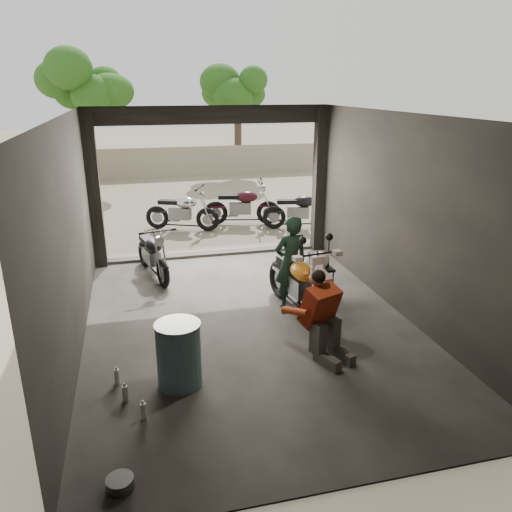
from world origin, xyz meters
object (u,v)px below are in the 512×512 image
mechanic (326,319)px  sign_post (372,180)px  stool (322,271)px  left_bike (152,251)px  outside_bike_a (182,208)px  rider (291,263)px  main_bike (299,278)px  outside_bike_c (300,207)px  oil_drum (179,356)px  outside_bike_b (242,203)px  helmet (321,260)px

mechanic → sign_post: sign_post is taller
mechanic → sign_post: bearing=35.5°
stool → left_bike: bearing=150.1°
outside_bike_a → rider: 5.39m
left_bike → outside_bike_a: (0.91, 3.21, 0.05)m
main_bike → mechanic: (-0.10, -1.46, -0.01)m
sign_post → stool: bearing=-112.9°
main_bike → outside_bike_c: size_ratio=1.09×
oil_drum → sign_post: (4.49, 4.01, 1.28)m
outside_bike_b → mechanic: 7.13m
outside_bike_b → helmet: bearing=-164.4°
outside_bike_a → mechanic: (1.22, -6.96, 0.03)m
main_bike → rider: size_ratio=1.15×
outside_bike_c → sign_post: (0.70, -2.54, 1.14)m
helmet → sign_post: sign_post is taller
oil_drum → stool: bearing=39.7°
left_bike → outside_bike_c: outside_bike_c is taller
outside_bike_a → stool: bearing=-135.0°
rider → main_bike: bearing=92.3°
outside_bike_c → outside_bike_a: bearing=89.4°
stool → sign_post: (1.74, 1.72, 1.26)m
mechanic → sign_post: (2.49, 3.82, 1.11)m
outside_bike_a → oil_drum: size_ratio=2.00×
left_bike → oil_drum: left_bike is taller
left_bike → stool: size_ratio=3.02×
mechanic → sign_post: size_ratio=0.48×
outside_bike_a → mechanic: bearing=-147.1°
outside_bike_a → rider: (1.27, -5.24, 0.22)m
rider → outside_bike_a: bearing=-86.0°
rider → helmet: size_ratio=4.84×
left_bike → helmet: size_ratio=4.76×
helmet → sign_post: (1.76, 1.72, 1.04)m
outside_bike_c → sign_post: bearing=-153.8°
sign_post → outside_bike_c: bearing=127.7°
outside_bike_c → stool: bearing=177.1°
outside_bike_a → helmet: outside_bike_a is taller
rider → stool: bearing=-161.7°
main_bike → outside_bike_c: main_bike is taller
helmet → stool: bearing=-16.4°
rider → stool: size_ratio=3.07×
stool → helmet: size_ratio=1.58×
outside_bike_b → oil_drum: 7.70m
main_bike → outside_bike_b: main_bike is taller
main_bike → helmet: 0.89m
outside_bike_a → stool: 5.25m
main_bike → rider: rider is taller
rider → mechanic: size_ratio=1.33×
mechanic → helmet: (0.73, 2.10, 0.07)m
outside_bike_b → mechanic: size_ratio=1.48×
outside_bike_a → helmet: 5.24m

